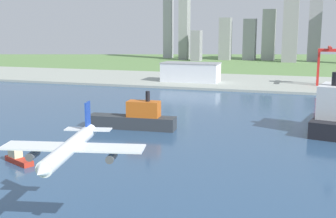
{
  "coord_description": "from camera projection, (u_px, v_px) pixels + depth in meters",
  "views": [
    {
      "loc": [
        73.75,
        -2.54,
        63.36
      ],
      "look_at": [
        10.76,
        198.54,
        23.18
      ],
      "focal_mm": 46.45,
      "sensor_mm": 36.0,
      "label": 1
    }
  ],
  "objects": [
    {
      "name": "industrial_pier",
      "position": [
        235.0,
        82.0,
        494.99
      ],
      "size": [
        840.0,
        140.0,
        2.5
      ],
      "primitive_type": "cube",
      "color": "#9EA59A",
      "rests_on": "ground"
    },
    {
      "name": "warehouse_main",
      "position": [
        191.0,
        72.0,
        485.33
      ],
      "size": [
        64.29,
        29.33,
        21.16
      ],
      "color": "silver",
      "rests_on": "industrial_pier"
    },
    {
      "name": "ground_plane",
      "position": [
        195.0,
        115.0,
        317.12
      ],
      "size": [
        2400.0,
        2400.0,
        0.0
      ],
      "primitive_type": "plane",
      "color": "#60884B"
    },
    {
      "name": "water_bay",
      "position": [
        172.0,
        133.0,
        260.86
      ],
      "size": [
        840.0,
        360.0,
        0.15
      ],
      "primitive_type": "cube",
      "color": "#2D4C70",
      "rests_on": "ground"
    },
    {
      "name": "airplane_landing",
      "position": [
        70.0,
        148.0,
        121.52
      ],
      "size": [
        41.9,
        44.76,
        13.83
      ],
      "color": "white"
    },
    {
      "name": "container_barge",
      "position": [
        135.0,
        118.0,
        271.78
      ],
      "size": [
        56.23,
        15.07,
        24.08
      ],
      "color": "#2D3338",
      "rests_on": "water_bay"
    },
    {
      "name": "tugboat_small",
      "position": [
        18.0,
        158.0,
        204.1
      ],
      "size": [
        18.5,
        12.27,
        8.35
      ],
      "color": "#B22D1E",
      "rests_on": "water_bay"
    },
    {
      "name": "port_crane_red",
      "position": [
        329.0,
        58.0,
        447.41
      ],
      "size": [
        21.72,
        35.09,
        40.83
      ],
      "color": "red",
      "rests_on": "industrial_pier"
    },
    {
      "name": "distant_skyline",
      "position": [
        263.0,
        28.0,
        797.33
      ],
      "size": [
        385.01,
        77.27,
        153.91
      ],
      "color": "#A6A6B2",
      "rests_on": "ground"
    }
  ]
}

